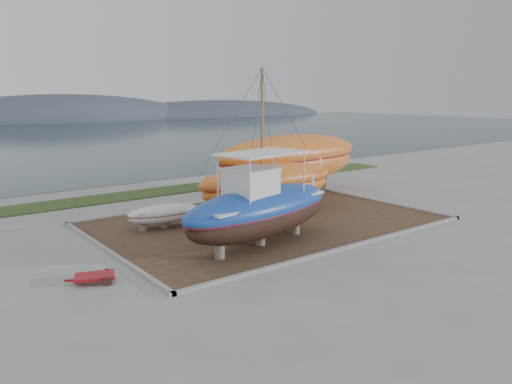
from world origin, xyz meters
TOP-DOWN VIEW (x-y plane):
  - ground at (0.00, 0.00)m, footprint 140.00×140.00m
  - dirt_patch at (0.00, 4.00)m, footprint 18.00×12.00m
  - curb_frame at (0.00, 4.00)m, footprint 18.60×12.60m
  - grass_strip at (0.00, 15.50)m, footprint 44.00×3.00m
  - sea at (0.00, 70.00)m, footprint 260.00×100.00m
  - blue_caique at (-3.01, 0.67)m, footprint 9.48×4.37m
  - white_dinghy at (-5.15, 6.22)m, footprint 4.15×2.01m
  - orange_sailboat at (1.11, 5.22)m, footprint 9.32×3.06m
  - orange_bare_hull at (6.03, 8.88)m, footprint 12.66×4.28m
  - red_trailer at (-10.86, 0.85)m, footprint 2.43×1.78m

SIDE VIEW (x-z plane):
  - ground at x=0.00m, z-range 0.00..0.00m
  - sea at x=0.00m, z-range -0.02..0.02m
  - dirt_patch at x=0.00m, z-range 0.00..0.06m
  - grass_strip at x=0.00m, z-range 0.00..0.08m
  - curb_frame at x=0.00m, z-range 0.00..0.15m
  - red_trailer at x=-10.86m, z-range 0.00..0.31m
  - white_dinghy at x=-5.15m, z-range 0.06..1.26m
  - orange_bare_hull at x=6.03m, z-range 0.06..4.16m
  - blue_caique at x=-3.01m, z-range 0.06..4.45m
  - orange_sailboat at x=1.11m, z-range 0.06..8.49m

